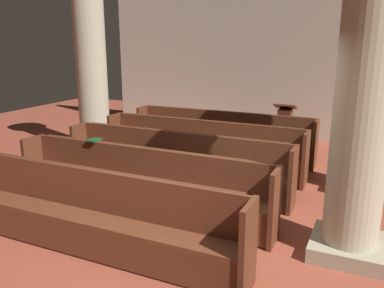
# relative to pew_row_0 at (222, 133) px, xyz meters

# --- Properties ---
(ground_plane) EXTENTS (19.20, 19.20, 0.00)m
(ground_plane) POSITION_rel_pew_row_0_xyz_m (0.96, -3.74, -0.50)
(ground_plane) COLOR #9E4733
(back_wall) EXTENTS (10.00, 0.16, 4.50)m
(back_wall) POSITION_rel_pew_row_0_xyz_m (0.96, 2.34, 1.75)
(back_wall) COLOR beige
(back_wall) RESTS_ON ground
(pew_row_0) EXTENTS (3.89, 0.46, 0.95)m
(pew_row_0) POSITION_rel_pew_row_0_xyz_m (0.00, 0.00, 0.00)
(pew_row_0) COLOR brown
(pew_row_0) RESTS_ON ground
(pew_row_1) EXTENTS (3.89, 0.46, 0.95)m
(pew_row_1) POSITION_rel_pew_row_0_xyz_m (0.00, -1.08, 0.00)
(pew_row_1) COLOR brown
(pew_row_1) RESTS_ON ground
(pew_row_2) EXTENTS (3.89, 0.47, 0.95)m
(pew_row_2) POSITION_rel_pew_row_0_xyz_m (0.00, -2.16, 0.00)
(pew_row_2) COLOR brown
(pew_row_2) RESTS_ON ground
(pew_row_3) EXTENTS (3.89, 0.46, 0.95)m
(pew_row_3) POSITION_rel_pew_row_0_xyz_m (0.00, -3.24, 0.00)
(pew_row_3) COLOR brown
(pew_row_3) RESTS_ON ground
(pew_row_4) EXTENTS (3.89, 0.46, 0.95)m
(pew_row_4) POSITION_rel_pew_row_0_xyz_m (0.00, -4.32, 0.00)
(pew_row_4) COLOR brown
(pew_row_4) RESTS_ON ground
(pillar_aisle_side) EXTENTS (0.94, 0.94, 3.86)m
(pillar_aisle_side) POSITION_rel_pew_row_0_xyz_m (2.76, -0.84, 1.50)
(pillar_aisle_side) COLOR tan
(pillar_aisle_side) RESTS_ON ground
(pillar_far_side) EXTENTS (0.94, 0.94, 3.86)m
(pillar_far_side) POSITION_rel_pew_row_0_xyz_m (-2.71, -0.76, 1.50)
(pillar_far_side) COLOR tan
(pillar_far_side) RESTS_ON ground
(pillar_aisle_rear) EXTENTS (0.89, 0.89, 3.86)m
(pillar_aisle_rear) POSITION_rel_pew_row_0_xyz_m (2.76, -3.14, 1.50)
(pillar_aisle_rear) COLOR tan
(pillar_aisle_rear) RESTS_ON ground
(lectern) EXTENTS (0.48, 0.45, 1.08)m
(lectern) POSITION_rel_pew_row_0_xyz_m (1.11, 0.96, -0.05)
(lectern) COLOR #492215
(lectern) RESTS_ON ground
(hymn_book) EXTENTS (0.15, 0.21, 0.03)m
(hymn_book) POSITION_rel_pew_row_0_xyz_m (-0.89, -3.06, 0.46)
(hymn_book) COLOR #194723
(hymn_book) RESTS_ON pew_row_3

